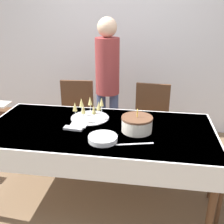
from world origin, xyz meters
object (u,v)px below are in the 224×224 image
person_standing (107,76)px  high_chair (2,118)px  dining_chair_far_right (151,121)px  plate_stack_main (103,138)px  birthday_cake (137,124)px  champagne_tray (89,111)px  dining_chair_far_left (76,117)px

person_standing → high_chair: size_ratio=2.37×
dining_chair_far_right → plate_stack_main: size_ratio=4.00×
birthday_cake → person_standing: (-0.41, 0.90, 0.17)m
birthday_cake → plate_stack_main: (-0.26, -0.22, -0.04)m
champagne_tray → plate_stack_main: champagne_tray is taller
dining_chair_far_left → birthday_cake: bearing=-45.8°
dining_chair_far_left → person_standing: 0.63m
person_standing → birthday_cake: bearing=-65.6°
plate_stack_main → high_chair: bearing=147.8°
dining_chair_far_right → person_standing: size_ratio=0.56×
plate_stack_main → champagne_tray: bearing=116.0°
person_standing → dining_chair_far_right: bearing=-10.1°
dining_chair_far_right → birthday_cake: 0.88m
dining_chair_far_right → high_chair: bearing=-176.7°
person_standing → high_chair: bearing=-171.3°
champagne_tray → high_chair: champagne_tray is taller
dining_chair_far_left → high_chair: 0.94m
dining_chair_far_left → plate_stack_main: bearing=-62.7°
birthday_cake → plate_stack_main: 0.34m
dining_chair_far_left → dining_chair_far_right: same height
birthday_cake → high_chair: 1.90m
champagne_tray → high_chair: 1.40m
birthday_cake → champagne_tray: 0.51m
dining_chair_far_right → champagne_tray: size_ratio=2.58×
dining_chair_far_right → plate_stack_main: dining_chair_far_right is taller
dining_chair_far_left → plate_stack_main: (0.53, -1.03, 0.28)m
dining_chair_far_right → plate_stack_main: (-0.38, -1.03, 0.28)m
champagne_tray → plate_stack_main: 0.48m
dining_chair_far_right → champagne_tray: champagne_tray is taller
champagne_tray → high_chair: size_ratio=0.52×
dining_chair_far_right → champagne_tray: (-0.59, -0.60, 0.34)m
plate_stack_main → person_standing: bearing=97.7°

